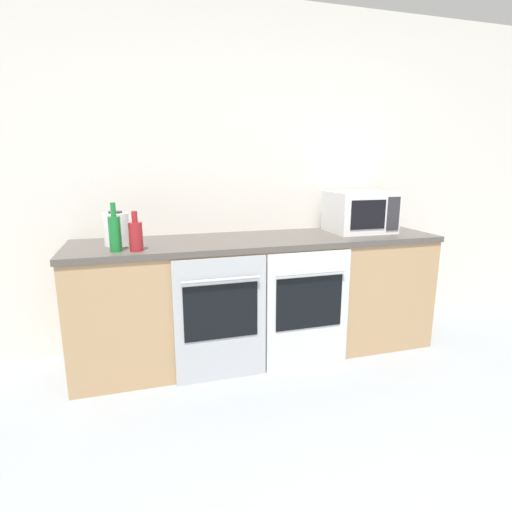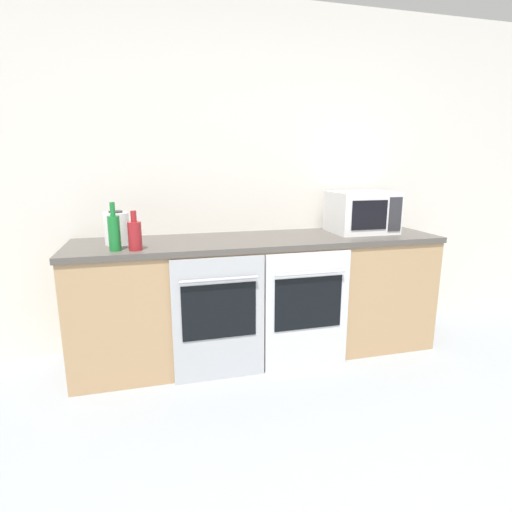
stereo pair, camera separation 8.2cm
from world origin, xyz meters
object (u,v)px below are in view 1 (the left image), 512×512
Objects in this scene: bottle_red at (136,235)px; kettle at (116,229)px; oven_right at (308,310)px; bottle_green at (115,232)px; microwave at (360,212)px; oven_left at (221,320)px.

bottle_red reaches higher than kettle.
bottle_green is at bearing 173.32° from oven_right.
oven_right is 1.37m from bottle_green.
microwave is at bearing 1.14° from kettle.
oven_left is 1.42m from microwave.
kettle is (-0.62, 0.36, 0.57)m from oven_left.
microwave is 1.83m from kettle.
kettle is at bearing 117.76° from bottle_red.
bottle_green is at bearing 171.30° from bottle_red.
oven_left is at bearing -30.00° from kettle.
microwave is (1.21, 0.39, 0.62)m from oven_left.
oven_left is at bearing -162.02° from microwave.
microwave is at bearing 33.44° from oven_right.
microwave is 1.59× the size of bottle_green.
oven_right is 3.74× the size of kettle.
kettle reaches higher than oven_left.
bottle_red is (-1.11, 0.13, 0.56)m from oven_right.
bottle_green reaches higher than bottle_red.
oven_right is at bearing -6.46° from bottle_red.
oven_right is at bearing 0.00° from oven_left.
bottle_green is (-1.23, 0.14, 0.58)m from oven_right.
microwave is at bearing 8.89° from bottle_red.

